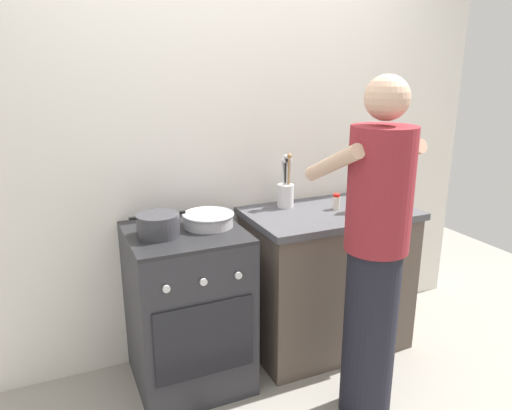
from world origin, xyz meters
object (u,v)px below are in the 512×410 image
Objects in this scene: oil_bottle at (365,193)px; person at (374,257)px; spice_bottle at (336,202)px; stove_range at (188,308)px; pot at (158,225)px; utensil_crock at (286,190)px; mixing_bowl at (208,219)px.

person is (-0.33, -0.54, -0.15)m from oil_bottle.
person reaches higher than spice_bottle.
stove_range is 3.17× the size of pot.
utensil_crock is 0.31m from spice_bottle.
spice_bottle reaches higher than stove_range.
oil_bottle is at bearing -33.80° from spice_bottle.
oil_bottle is (1.22, -0.06, 0.05)m from pot.
person is (-0.19, -0.63, -0.09)m from spice_bottle.
pot is 1.10× the size of oil_bottle.
mixing_bowl is at bearing 7.45° from stove_range.
spice_bottle is (1.08, 0.03, -0.01)m from pot.
oil_bottle is (0.39, -0.26, 0.00)m from utensil_crock.
stove_range is 0.90m from utensil_crock.
spice_bottle is at bearing -33.34° from utensil_crock.
spice_bottle is 0.17m from oil_bottle.
mixing_bowl is 2.95× the size of spice_bottle.
utensil_crock is (0.69, 0.18, 0.56)m from stove_range.
stove_range is 2.71× the size of utensil_crock.
stove_range is 3.22× the size of mixing_bowl.
stove_range is at bearing 140.49° from person.
person is at bearing -33.79° from pot.
oil_bottle is at bearing 58.60° from person.
oil_bottle is at bearing -33.50° from utensil_crock.
mixing_bowl is 0.16× the size of person.
mixing_bowl is 0.57m from utensil_crock.
pot is at bearing -170.61° from stove_range.
utensil_crock is at bearing 13.53° from pot.
spice_bottle is at bearing 0.50° from stove_range.
utensil_crock reaches higher than spice_bottle.
spice_bottle is at bearing 1.66° from pot.
person reaches higher than oil_bottle.
pot is at bearing -178.34° from spice_bottle.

